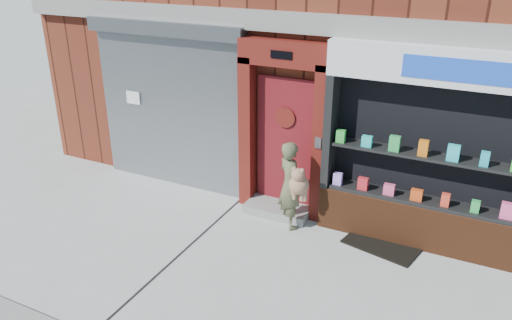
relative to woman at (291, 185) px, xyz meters
The scene contains 6 objects.
ground 1.64m from the woman, 74.05° to the right, with size 80.00×80.00×0.00m, color #9E9E99.
shutter_bay 2.82m from the woman, 168.59° to the left, with size 3.10×0.30×3.04m.
red_door_bay 0.92m from the woman, 127.31° to the left, with size 1.52×0.58×2.90m.
pharmacy_bay 2.28m from the woman, 10.82° to the left, with size 3.50×0.41×3.00m.
woman is the anchor object (origin of this frame).
doormat 1.67m from the woman, ahead, with size 1.09×0.76×0.03m, color black.
Camera 1 is at (2.20, -5.15, 4.22)m, focal length 35.00 mm.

